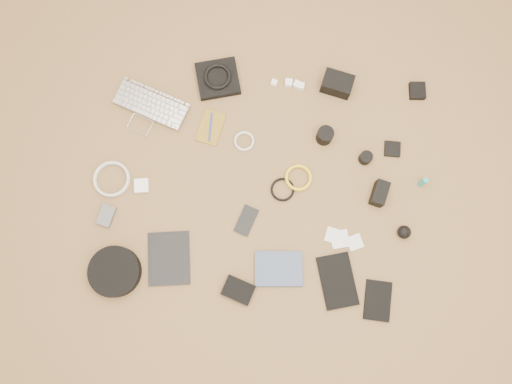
{
  "coord_description": "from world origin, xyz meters",
  "views": [
    {
      "loc": [
        0.0,
        -0.43,
        2.15
      ],
      "look_at": [
        -0.02,
        -0.02,
        0.02
      ],
      "focal_mm": 35.0,
      "sensor_mm": 36.0,
      "label": 1
    }
  ],
  "objects_px": {
    "headphone_case": "(115,272)",
    "laptop": "(147,113)",
    "phone": "(246,221)",
    "paperback": "(279,287)",
    "tablet": "(169,258)",
    "dslr_camera": "(337,84)"
  },
  "relations": [
    {
      "from": "laptop",
      "to": "headphone_case",
      "type": "height_order",
      "value": "headphone_case"
    },
    {
      "from": "paperback",
      "to": "laptop",
      "type": "bearing_deg",
      "value": 37.62
    },
    {
      "from": "tablet",
      "to": "paperback",
      "type": "relative_size",
      "value": 1.14
    },
    {
      "from": "tablet",
      "to": "paperback",
      "type": "bearing_deg",
      "value": -17.29
    },
    {
      "from": "headphone_case",
      "to": "dslr_camera",
      "type": "bearing_deg",
      "value": 43.74
    },
    {
      "from": "paperback",
      "to": "tablet",
      "type": "bearing_deg",
      "value": 75.85
    },
    {
      "from": "phone",
      "to": "paperback",
      "type": "bearing_deg",
      "value": -40.27
    },
    {
      "from": "paperback",
      "to": "phone",
      "type": "bearing_deg",
      "value": 26.22
    },
    {
      "from": "dslr_camera",
      "to": "paperback",
      "type": "relative_size",
      "value": 0.67
    },
    {
      "from": "laptop",
      "to": "paperback",
      "type": "distance_m",
      "value": 0.97
    },
    {
      "from": "phone",
      "to": "paperback",
      "type": "height_order",
      "value": "paperback"
    },
    {
      "from": "headphone_case",
      "to": "laptop",
      "type": "bearing_deg",
      "value": 84.49
    },
    {
      "from": "dslr_camera",
      "to": "paperback",
      "type": "distance_m",
      "value": 0.94
    },
    {
      "from": "tablet",
      "to": "paperback",
      "type": "xyz_separation_m",
      "value": [
        0.47,
        -0.1,
        0.0
      ]
    },
    {
      "from": "headphone_case",
      "to": "paperback",
      "type": "height_order",
      "value": "headphone_case"
    },
    {
      "from": "phone",
      "to": "headphone_case",
      "type": "bearing_deg",
      "value": -134.64
    },
    {
      "from": "dslr_camera",
      "to": "tablet",
      "type": "bearing_deg",
      "value": -115.76
    },
    {
      "from": "tablet",
      "to": "phone",
      "type": "height_order",
      "value": "same"
    },
    {
      "from": "phone",
      "to": "paperback",
      "type": "xyz_separation_m",
      "value": [
        0.15,
        -0.28,
        0.0
      ]
    },
    {
      "from": "tablet",
      "to": "headphone_case",
      "type": "height_order",
      "value": "headphone_case"
    },
    {
      "from": "laptop",
      "to": "headphone_case",
      "type": "bearing_deg",
      "value": -74.15
    },
    {
      "from": "tablet",
      "to": "headphone_case",
      "type": "relative_size",
      "value": 1.06
    }
  ]
}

